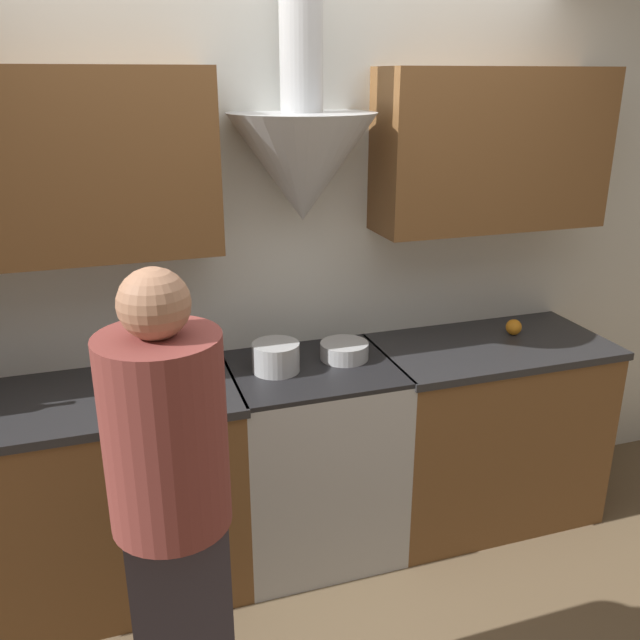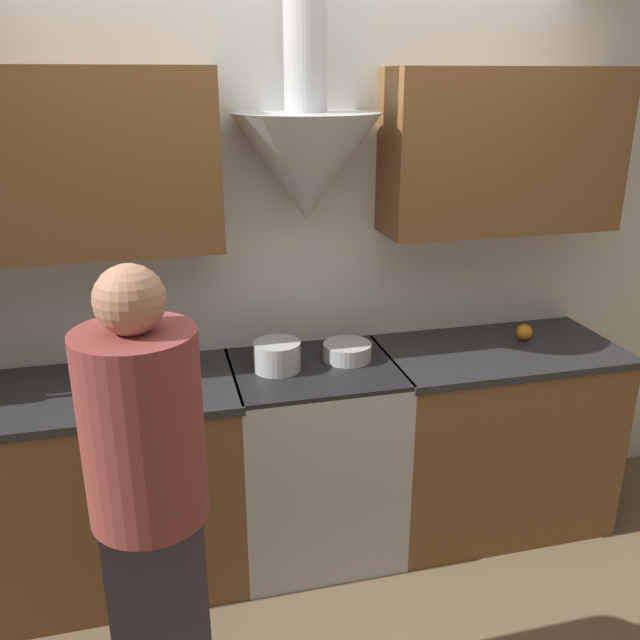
% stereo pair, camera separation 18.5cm
% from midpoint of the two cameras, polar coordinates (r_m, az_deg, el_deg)
% --- Properties ---
extents(ground_plane, '(12.00, 12.00, 0.00)m').
position_cam_midpoint_polar(ground_plane, '(3.18, -0.38, -21.84)').
color(ground_plane, brown).
extents(wall_back, '(8.40, 0.61, 2.60)m').
position_cam_midpoint_polar(wall_back, '(2.99, -5.62, 7.66)').
color(wall_back, silver).
rests_on(wall_back, ground_plane).
extents(counter_left, '(1.59, 0.62, 0.92)m').
position_cam_midpoint_polar(counter_left, '(3.10, -23.65, -14.17)').
color(counter_left, brown).
rests_on(counter_left, ground_plane).
extents(counter_right, '(1.09, 0.62, 0.92)m').
position_cam_midpoint_polar(counter_right, '(3.47, 12.20, -9.00)').
color(counter_right, brown).
rests_on(counter_right, ground_plane).
extents(stove_range, '(0.72, 0.60, 0.92)m').
position_cam_midpoint_polar(stove_range, '(3.15, -2.30, -11.60)').
color(stove_range, '#B7BABC').
rests_on(stove_range, ground_plane).
extents(stock_pot, '(0.20, 0.20, 0.13)m').
position_cam_midpoint_polar(stock_pot, '(2.89, -5.57, -3.15)').
color(stock_pot, '#B7BABC').
rests_on(stock_pot, stove_range).
extents(mixing_bowl, '(0.21, 0.21, 0.07)m').
position_cam_midpoint_polar(mixing_bowl, '(3.01, 0.31, -2.62)').
color(mixing_bowl, '#B7BABC').
rests_on(mixing_bowl, stove_range).
extents(orange_fruit, '(0.08, 0.08, 0.08)m').
position_cam_midpoint_polar(orange_fruit, '(3.39, 14.52, -0.60)').
color(orange_fruit, orange).
rests_on(orange_fruit, counter_right).
extents(person_foreground_left, '(0.33, 0.33, 1.67)m').
position_cam_midpoint_polar(person_foreground_left, '(2.06, -14.89, -16.21)').
color(person_foreground_left, '#38333D').
rests_on(person_foreground_left, ground_plane).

